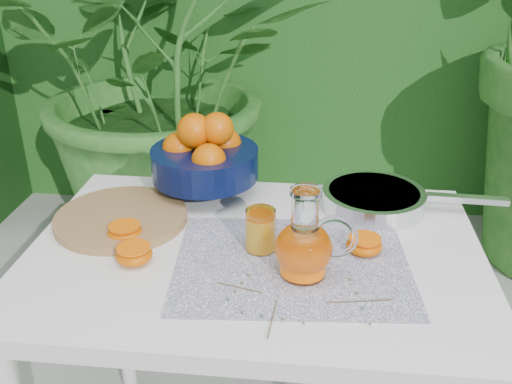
# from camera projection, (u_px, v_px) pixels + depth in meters

# --- Properties ---
(potted_plant_left) EXTENTS (2.00, 2.00, 1.62)m
(potted_plant_left) POSITION_uv_depth(u_px,v_px,m) (167.00, 69.00, 2.48)
(potted_plant_left) COLOR #226221
(potted_plant_left) RESTS_ON ground
(white_table) EXTENTS (1.00, 0.70, 0.75)m
(white_table) POSITION_uv_depth(u_px,v_px,m) (255.00, 280.00, 1.29)
(white_table) COLOR white
(white_table) RESTS_ON ground
(placemat) EXTENTS (0.52, 0.42, 0.00)m
(placemat) POSITION_uv_depth(u_px,v_px,m) (292.00, 263.00, 1.20)
(placemat) COLOR #0D0F4E
(placemat) RESTS_ON white_table
(cutting_board) EXTENTS (0.39, 0.39, 0.02)m
(cutting_board) POSITION_uv_depth(u_px,v_px,m) (121.00, 218.00, 1.36)
(cutting_board) COLOR #9D7846
(cutting_board) RESTS_ON white_table
(fruit_bowl) EXTENTS (0.36, 0.36, 0.22)m
(fruit_bowl) POSITION_uv_depth(u_px,v_px,m) (204.00, 156.00, 1.48)
(fruit_bowl) COLOR black
(fruit_bowl) RESTS_ON white_table
(juice_pitcher) EXTENTS (0.17, 0.13, 0.19)m
(juice_pitcher) POSITION_uv_depth(u_px,v_px,m) (305.00, 246.00, 1.13)
(juice_pitcher) COLOR white
(juice_pitcher) RESTS_ON white_table
(juice_tumbler) EXTENTS (0.08, 0.08, 0.10)m
(juice_tumbler) POSITION_uv_depth(u_px,v_px,m) (261.00, 231.00, 1.23)
(juice_tumbler) COLOR white
(juice_tumbler) RESTS_ON white_table
(saute_pan) EXTENTS (0.45, 0.27, 0.05)m
(saute_pan) POSITION_uv_depth(u_px,v_px,m) (375.00, 198.00, 1.42)
(saute_pan) COLOR silver
(saute_pan) RESTS_ON white_table
(orange_halves) EXTENTS (0.63, 0.19, 0.04)m
(orange_halves) POSITION_uv_depth(u_px,v_px,m) (207.00, 243.00, 1.24)
(orange_halves) COLOR #D75F02
(orange_halves) RESTS_ON white_table
(thyme_sprigs) EXTENTS (0.34, 0.20, 0.01)m
(thyme_sprigs) POSITION_uv_depth(u_px,v_px,m) (293.00, 302.00, 1.07)
(thyme_sprigs) COLOR brown
(thyme_sprigs) RESTS_ON white_table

